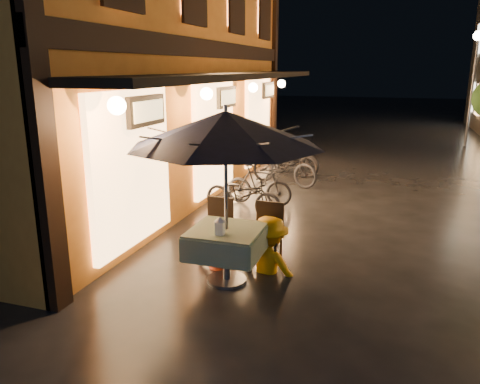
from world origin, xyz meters
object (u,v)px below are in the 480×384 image
(patio_umbrella, at_px, (225,129))
(bicycle_0, at_px, (243,195))
(cafe_table, at_px, (226,242))
(table_lantern, at_px, (220,225))
(person_yellow, at_px, (270,218))
(person_orange, at_px, (218,220))

(patio_umbrella, xyz_separation_m, bicycle_0, (-0.69, 2.88, -1.69))
(cafe_table, bearing_deg, patio_umbrella, 90.00)
(table_lantern, bearing_deg, patio_umbrella, 90.00)
(cafe_table, bearing_deg, person_yellow, 50.49)
(cafe_table, distance_m, bicycle_0, 2.96)
(cafe_table, bearing_deg, table_lantern, -90.00)
(person_orange, xyz_separation_m, bicycle_0, (-0.37, 2.37, -0.25))
(person_orange, distance_m, bicycle_0, 2.41)
(cafe_table, height_order, bicycle_0, bicycle_0)
(patio_umbrella, relative_size, person_yellow, 1.62)
(cafe_table, distance_m, person_yellow, 0.76)
(table_lantern, height_order, person_orange, person_orange)
(table_lantern, bearing_deg, person_yellow, 59.91)
(person_orange, bearing_deg, person_yellow, 178.99)
(cafe_table, distance_m, person_orange, 0.61)
(cafe_table, distance_m, patio_umbrella, 1.56)
(person_orange, height_order, bicycle_0, person_orange)
(person_yellow, bearing_deg, table_lantern, 70.57)
(patio_umbrella, height_order, person_yellow, patio_umbrella)
(cafe_table, xyz_separation_m, patio_umbrella, (0.00, 0.00, 1.56))
(person_yellow, distance_m, bicycle_0, 2.61)
(patio_umbrella, bearing_deg, person_orange, 122.25)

